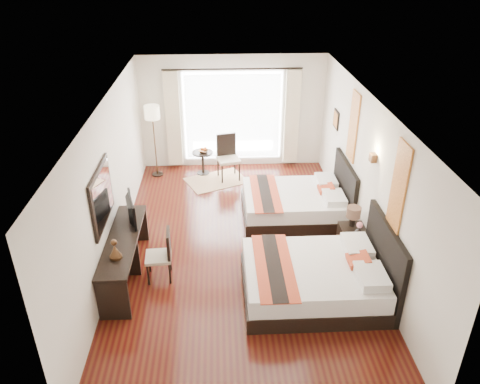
{
  "coord_description": "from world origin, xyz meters",
  "views": [
    {
      "loc": [
        -0.37,
        -7.28,
        5.05
      ],
      "look_at": [
        0.0,
        0.13,
        1.1
      ],
      "focal_mm": 35.0,
      "sensor_mm": 36.0,
      "label": 1
    }
  ],
  "objects_px": {
    "table_lamp": "(353,214)",
    "television": "(127,210)",
    "vase": "(359,233)",
    "floor_lamp": "(152,117)",
    "fruit_bowl": "(204,151)",
    "window_chair": "(228,166)",
    "desk_chair": "(160,264)",
    "bed_far": "(297,202)",
    "bed_near": "(318,278)",
    "console_desk": "(125,257)",
    "side_table": "(203,163)",
    "nightstand": "(352,241)"
  },
  "relations": [
    {
      "from": "desk_chair",
      "to": "vase",
      "type": "bearing_deg",
      "value": -177.98
    },
    {
      "from": "nightstand",
      "to": "fruit_bowl",
      "type": "xyz_separation_m",
      "value": [
        -2.76,
        3.51,
        0.34
      ]
    },
    {
      "from": "bed_near",
      "to": "table_lamp",
      "type": "bearing_deg",
      "value": 55.15
    },
    {
      "from": "bed_near",
      "to": "console_desk",
      "type": "xyz_separation_m",
      "value": [
        -3.17,
        0.66,
        0.05
      ]
    },
    {
      "from": "side_table",
      "to": "nightstand",
      "type": "bearing_deg",
      "value": -51.83
    },
    {
      "from": "table_lamp",
      "to": "floor_lamp",
      "type": "distance_m",
      "value": 5.23
    },
    {
      "from": "side_table",
      "to": "fruit_bowl",
      "type": "bearing_deg",
      "value": -44.5
    },
    {
      "from": "bed_far",
      "to": "bed_near",
      "type": "bearing_deg",
      "value": -91.52
    },
    {
      "from": "console_desk",
      "to": "bed_far",
      "type": "bearing_deg",
      "value": 29.69
    },
    {
      "from": "bed_near",
      "to": "console_desk",
      "type": "bearing_deg",
      "value": 168.21
    },
    {
      "from": "table_lamp",
      "to": "television",
      "type": "distance_m",
      "value": 4.0
    },
    {
      "from": "console_desk",
      "to": "window_chair",
      "type": "height_order",
      "value": "window_chair"
    },
    {
      "from": "window_chair",
      "to": "bed_far",
      "type": "bearing_deg",
      "value": 24.21
    },
    {
      "from": "nightstand",
      "to": "table_lamp",
      "type": "height_order",
      "value": "table_lamp"
    },
    {
      "from": "bed_near",
      "to": "console_desk",
      "type": "height_order",
      "value": "bed_near"
    },
    {
      "from": "bed_near",
      "to": "window_chair",
      "type": "relative_size",
      "value": 2.09
    },
    {
      "from": "bed_far",
      "to": "television",
      "type": "distance_m",
      "value": 3.53
    },
    {
      "from": "bed_near",
      "to": "nightstand",
      "type": "bearing_deg",
      "value": 52.47
    },
    {
      "from": "table_lamp",
      "to": "vase",
      "type": "height_order",
      "value": "table_lamp"
    },
    {
      "from": "console_desk",
      "to": "side_table",
      "type": "relative_size",
      "value": 3.8
    },
    {
      "from": "bed_near",
      "to": "nightstand",
      "type": "xyz_separation_m",
      "value": [
        0.85,
        1.1,
        -0.06
      ]
    },
    {
      "from": "vase",
      "to": "bed_near",
      "type": "bearing_deg",
      "value": -134.07
    },
    {
      "from": "desk_chair",
      "to": "fruit_bowl",
      "type": "xyz_separation_m",
      "value": [
        0.66,
        4.05,
        0.33
      ]
    },
    {
      "from": "bed_far",
      "to": "floor_lamp",
      "type": "distance_m",
      "value": 3.96
    },
    {
      "from": "fruit_bowl",
      "to": "desk_chair",
      "type": "bearing_deg",
      "value": -99.33
    },
    {
      "from": "bed_far",
      "to": "vase",
      "type": "height_order",
      "value": "bed_far"
    },
    {
      "from": "table_lamp",
      "to": "side_table",
      "type": "distance_m",
      "value": 4.45
    },
    {
      "from": "desk_chair",
      "to": "fruit_bowl",
      "type": "height_order",
      "value": "desk_chair"
    },
    {
      "from": "nightstand",
      "to": "television",
      "type": "xyz_separation_m",
      "value": [
        -4.0,
        0.11,
        0.71
      ]
    },
    {
      "from": "bed_far",
      "to": "console_desk",
      "type": "height_order",
      "value": "bed_far"
    },
    {
      "from": "bed_far",
      "to": "side_table",
      "type": "distance_m",
      "value": 2.93
    },
    {
      "from": "fruit_bowl",
      "to": "side_table",
      "type": "bearing_deg",
      "value": 135.5
    },
    {
      "from": "bed_far",
      "to": "window_chair",
      "type": "bearing_deg",
      "value": 126.9
    },
    {
      "from": "side_table",
      "to": "window_chair",
      "type": "bearing_deg",
      "value": -25.45
    },
    {
      "from": "fruit_bowl",
      "to": "console_desk",
      "type": "bearing_deg",
      "value": -107.66
    },
    {
      "from": "bed_near",
      "to": "fruit_bowl",
      "type": "height_order",
      "value": "bed_near"
    },
    {
      "from": "nightstand",
      "to": "floor_lamp",
      "type": "distance_m",
      "value": 5.4
    },
    {
      "from": "television",
      "to": "desk_chair",
      "type": "distance_m",
      "value": 1.11
    },
    {
      "from": "bed_near",
      "to": "desk_chair",
      "type": "distance_m",
      "value": 2.64
    },
    {
      "from": "desk_chair",
      "to": "window_chair",
      "type": "height_order",
      "value": "window_chair"
    },
    {
      "from": "vase",
      "to": "window_chair",
      "type": "bearing_deg",
      "value": 122.54
    },
    {
      "from": "bed_near",
      "to": "console_desk",
      "type": "relative_size",
      "value": 1.03
    },
    {
      "from": "vase",
      "to": "television",
      "type": "bearing_deg",
      "value": 175.69
    },
    {
      "from": "vase",
      "to": "fruit_bowl",
      "type": "bearing_deg",
      "value": 126.92
    },
    {
      "from": "desk_chair",
      "to": "window_chair",
      "type": "relative_size",
      "value": 0.85
    },
    {
      "from": "bed_far",
      "to": "nightstand",
      "type": "height_order",
      "value": "bed_far"
    },
    {
      "from": "fruit_bowl",
      "to": "window_chair",
      "type": "height_order",
      "value": "window_chair"
    },
    {
      "from": "bed_near",
      "to": "fruit_bowl",
      "type": "bearing_deg",
      "value": 112.46
    },
    {
      "from": "bed_far",
      "to": "television",
      "type": "relative_size",
      "value": 2.71
    },
    {
      "from": "vase",
      "to": "fruit_bowl",
      "type": "relative_size",
      "value": 0.6
    }
  ]
}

